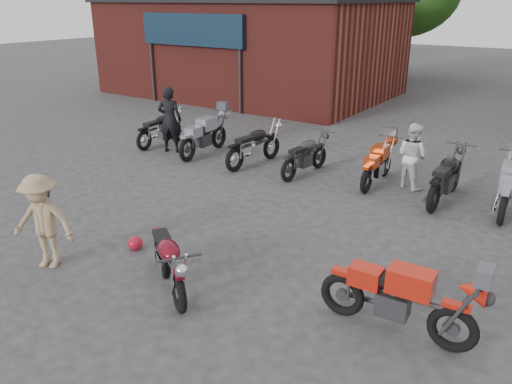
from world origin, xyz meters
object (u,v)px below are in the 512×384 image
Objects in this scene: person_light at (412,156)px; row_bike_0 at (160,127)px; person_dark at (170,120)px; sportbike at (400,294)px; row_bike_4 at (378,162)px; row_bike_6 at (508,184)px; person_tan at (42,222)px; row_bike_2 at (255,143)px; row_bike_5 at (447,175)px; row_bike_3 at (306,154)px; row_bike_1 at (204,133)px; vintage_motorcycle at (168,257)px; helmet at (135,243)px.

person_light reaches higher than row_bike_0.
sportbike is at bearing 127.22° from person_dark.
row_bike_4 is 2.81m from row_bike_6.
person_tan is 6.36m from row_bike_2.
row_bike_2 is at bearing 93.50° from row_bike_5.
row_bike_4 is (1.74, 0.34, 0.01)m from row_bike_3.
person_light is 5.69m from row_bike_1.
person_dark is at bearing 92.30° from person_tan.
row_bike_2 is 4.84m from row_bike_5.
vintage_motorcycle is 3.33m from sportbike.
person_dark is at bearing 95.27° from row_bike_5.
row_bike_0 is at bearing 92.43° from row_bike_5.
row_bike_5 is at bearing -92.92° from row_bike_1.
vintage_motorcycle is 0.98× the size of row_bike_0.
helmet is 0.13× the size of row_bike_2.
vintage_motorcycle is 7.06m from row_bike_1.
row_bike_1 is at bearing 95.93° from row_bike_3.
row_bike_5 is (4.56, 6.58, -0.19)m from person_tan.
sportbike is at bearing 170.31° from row_bike_6.
row_bike_1 is at bearing 176.04° from person_dark.
sportbike is 7.60× the size of helmet.
vintage_motorcycle is at bearing -138.61° from row_bike_0.
row_bike_5 is at bearing 96.12° from sportbike.
person_light is 0.78m from row_bike_4.
person_light is 1.01m from row_bike_5.
vintage_motorcycle is 0.88× the size of row_bike_1.
helmet is at bearing -143.27° from row_bike_0.
row_bike_6 is at bearing -91.80° from row_bike_0.
row_bike_3 is (1.21, 6.43, -0.26)m from person_tan.
row_bike_3 is (3.20, 0.08, -0.07)m from row_bike_1.
person_dark reaches higher than row_bike_6.
row_bike_2 is at bearing 31.13° from person_light.
person_dark reaches higher than row_bike_3.
row_bike_0 is at bearing 26.88° from person_light.
row_bike_4 is at bearing 84.10° from row_bike_5.
row_bike_5 is (1.62, -0.19, 0.06)m from row_bike_4.
row_bike_4 is (6.65, 0.42, -0.00)m from row_bike_0.
row_bike_2 is (-3.93, -0.64, -0.18)m from person_light.
row_bike_3 is at bearing 84.90° from helmet.
person_dark is 0.92× the size of row_bike_2.
person_tan reaches higher than helmet.
helmet is at bearing -178.47° from sportbike.
row_bike_5 is (0.90, -0.42, -0.16)m from person_light.
helmet is at bearing -162.10° from row_bike_2.
person_tan reaches higher than person_light.
person_light is at bearing -72.29° from row_bike_3.
person_dark is 0.98× the size of row_bike_0.
row_bike_2 is (-2.40, 5.74, 0.05)m from vintage_motorcycle.
person_light is 0.82× the size of row_bike_3.
person_tan reaches higher than row_bike_6.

